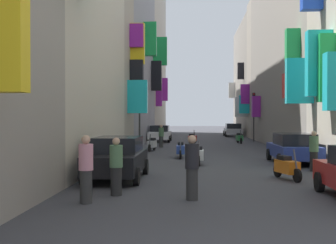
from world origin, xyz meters
name	(u,v)px	position (x,y,z in m)	size (l,w,h in m)	color
ground_plane	(205,146)	(0.00, 30.00, 0.00)	(140.00, 140.00, 0.00)	#38383D
building_left_mid_b	(83,29)	(-7.96, 23.30, 7.84)	(7.21, 4.04, 15.74)	#9E9384
building_left_mid_c	(112,17)	(-7.99, 33.30, 10.88)	(7.39, 15.95, 21.78)	gray
building_left_far	(138,50)	(-8.00, 50.64, 10.75)	(6.71, 18.73, 21.51)	#B2A899
building_right_mid_b	(309,47)	(8.00, 30.22, 7.68)	(6.77, 21.77, 15.37)	gray
building_right_mid_c	(277,70)	(7.96, 42.88, 7.24)	(7.39, 3.54, 14.55)	#9E9384
building_right_far	(263,80)	(8.00, 52.33, 7.02)	(6.92, 15.35, 14.04)	gray
parked_car_blue	(293,148)	(3.89, 17.46, 0.77)	(2.01, 4.38, 1.46)	navy
parked_car_black	(117,157)	(-3.74, 11.73, 0.80)	(1.96, 4.17, 1.53)	black
parked_car_silver	(233,130)	(3.66, 46.42, 0.78)	(2.02, 4.30, 1.49)	#B7B7BC
parked_car_white	(160,133)	(-3.99, 35.16, 0.78)	(2.00, 4.20, 1.48)	white
scooter_white	(199,155)	(-0.70, 16.68, 0.46)	(0.46, 1.99, 1.13)	silver
scooter_red	(193,138)	(-1.01, 32.23, 0.46)	(0.73, 1.80, 1.13)	red
scooter_orange	(287,167)	(2.39, 11.94, 0.46)	(0.75, 1.84, 1.13)	orange
scooter_silver	(152,144)	(-3.69, 24.58, 0.46)	(0.59, 1.78, 1.13)	#ADADB2
scooter_green	(239,138)	(2.97, 33.12, 0.46)	(0.54, 1.80, 1.13)	#287F3D
scooter_blue	(181,149)	(-1.66, 19.92, 0.46)	(0.46, 1.93, 1.13)	#2D4CAD
pedestrian_crossing	(161,136)	(-3.33, 27.96, 0.84)	(0.53, 0.53, 1.68)	#333333
pedestrian_near_left	(86,169)	(-3.79, 7.35, 0.90)	(0.44, 0.44, 1.79)	#2E2E2E
pedestrian_near_right	(314,151)	(4.04, 14.46, 0.84)	(0.49, 0.49, 1.68)	black
pedestrian_mid_street	(116,167)	(-3.20, 8.52, 0.83)	(0.45, 0.45, 1.67)	black
pedestrian_far_away	(192,168)	(-1.02, 7.95, 0.89)	(0.54, 0.54, 1.77)	#2C2C2C
traffic_light_near_corner	(140,107)	(-4.57, 24.97, 2.92)	(0.26, 0.34, 4.29)	#2D2D2D
traffic_light_far_corner	(254,108)	(4.57, 35.92, 3.02)	(0.26, 0.34, 4.45)	#2D2D2D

